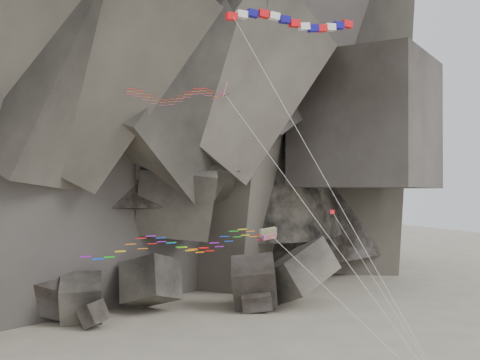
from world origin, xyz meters
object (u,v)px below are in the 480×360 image
delta_kite (173,95)px  parafoil_kite (175,243)px  banner_kite (293,23)px  pennant_kite (357,252)px

delta_kite → parafoil_kite: 11.03m
delta_kite → parafoil_kite: delta_kite is taller
delta_kite → banner_kite: size_ratio=0.82×
banner_kite → pennant_kite: banner_kite is taller
delta_kite → pennant_kite: (12.86, -5.71, -11.93)m
banner_kite → parafoil_kite: banner_kite is taller
delta_kite → banner_kite: 11.19m
delta_kite → parafoil_kite: (-0.08, -0.66, -11.01)m
delta_kite → pennant_kite: 18.45m
delta_kite → banner_kite: banner_kite is taller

